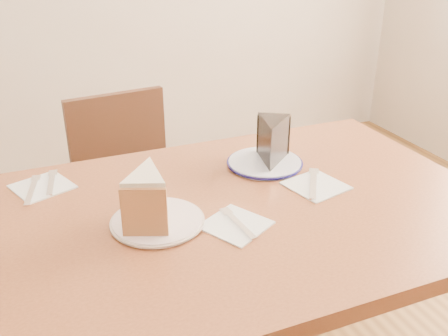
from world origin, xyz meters
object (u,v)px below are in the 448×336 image
(plate_cream, at_px, (158,221))
(carrot_cake, at_px, (148,196))
(chair_far, at_px, (135,204))
(table, at_px, (242,239))
(chocolate_cake, at_px, (272,144))
(plate_navy, at_px, (265,163))

(plate_cream, bearing_deg, carrot_cake, 140.81)
(plate_cream, bearing_deg, chair_far, 83.35)
(table, relative_size, chocolate_cake, 9.45)
(chair_far, distance_m, plate_cream, 0.68)
(plate_cream, height_order, plate_navy, same)
(plate_navy, bearing_deg, chocolate_cake, -46.23)
(plate_cream, relative_size, carrot_cake, 1.55)
(chocolate_cake, bearing_deg, table, 75.82)
(table, bearing_deg, plate_navy, 50.23)
(chocolate_cake, bearing_deg, chair_far, -25.13)
(plate_navy, xyz_separation_m, chocolate_cake, (0.01, -0.01, 0.06))
(plate_navy, bearing_deg, carrot_cake, -155.12)
(table, height_order, chair_far, chair_far)
(plate_cream, relative_size, plate_navy, 0.99)
(chair_far, height_order, chocolate_cake, chocolate_cake)
(plate_navy, bearing_deg, chair_far, 124.26)
(table, distance_m, plate_cream, 0.23)
(plate_navy, distance_m, carrot_cake, 0.42)
(chocolate_cake, bearing_deg, plate_cream, 54.94)
(chair_far, relative_size, chocolate_cake, 6.57)
(carrot_cake, relative_size, chocolate_cake, 1.02)
(chair_far, bearing_deg, plate_navy, 117.29)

